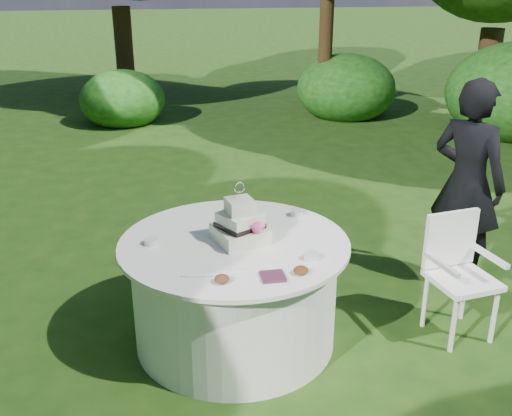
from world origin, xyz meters
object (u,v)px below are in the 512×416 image
at_px(chair, 457,266).
at_px(guest, 467,184).
at_px(napkins, 273,276).
at_px(table, 235,291).
at_px(cake, 240,226).

bearing_deg(chair, guest, 59.92).
bearing_deg(guest, napkins, 87.57).
relative_size(table, chair, 1.76).
bearing_deg(table, guest, 16.11).
height_order(guest, chair, guest).
bearing_deg(chair, napkins, -164.28).
relative_size(guest, table, 1.10).
xyz_separation_m(guest, chair, (-0.42, -0.73, -0.34)).
bearing_deg(cake, napkins, -78.72).
bearing_deg(table, chair, -5.51).
relative_size(guest, cake, 4.03).
xyz_separation_m(cake, chair, (1.53, -0.15, -0.37)).
relative_size(napkins, table, 0.09).
distance_m(table, cake, 0.50).
bearing_deg(chair, table, 174.49).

